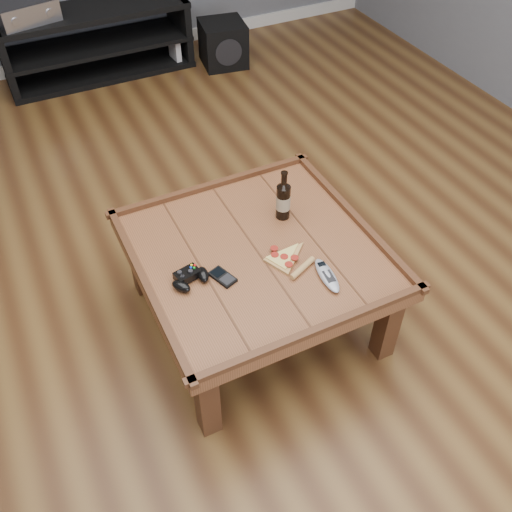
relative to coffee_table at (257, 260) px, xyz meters
name	(u,v)px	position (x,y,z in m)	size (l,w,h in m)	color
ground	(257,318)	(0.00, 0.00, -0.39)	(6.00, 6.00, 0.00)	#452813
baseboard	(94,55)	(0.00, 2.99, -0.34)	(5.00, 0.02, 0.10)	silver
coffee_table	(257,260)	(0.00, 0.00, 0.00)	(1.03, 1.03, 0.48)	brown
media_console	(97,43)	(0.00, 2.75, -0.15)	(1.40, 0.45, 0.50)	black
beer_bottle	(283,199)	(0.20, 0.15, 0.16)	(0.06, 0.06, 0.24)	black
game_controller	(190,278)	(-0.32, -0.04, 0.08)	(0.17, 0.13, 0.05)	black
pizza_slice	(287,260)	(0.08, -0.11, 0.07)	(0.24, 0.29, 0.03)	tan
smartphone	(223,277)	(-0.19, -0.08, 0.07)	(0.10, 0.13, 0.02)	black
remote_control	(327,275)	(0.18, -0.27, 0.07)	(0.08, 0.20, 0.03)	#989BA5
av_receiver	(23,10)	(-0.45, 2.74, 0.18)	(0.47, 0.41, 0.14)	black
subwoofer	(223,44)	(0.92, 2.48, -0.23)	(0.38, 0.38, 0.33)	black
game_console	(175,52)	(0.58, 2.65, -0.30)	(0.11, 0.17, 0.21)	slate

